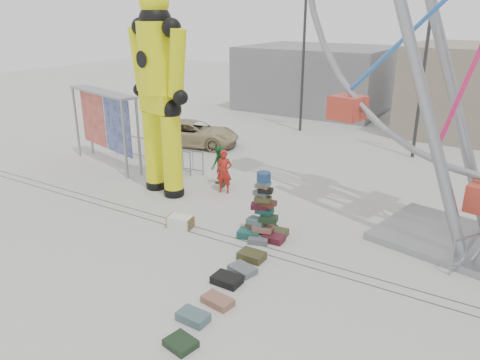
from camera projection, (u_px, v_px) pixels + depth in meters
The scene contains 24 objects.
ground at pixel (211, 249), 14.19m from camera, with size 90.00×90.00×0.00m, color #9E9E99.
track_line_near at pixel (222, 241), 14.66m from camera, with size 40.00×0.04×0.01m, color #47443F.
track_line_far at pixel (229, 236), 14.98m from camera, with size 40.00×0.04×0.01m, color #47443F.
building_left at pixel (317, 78), 33.97m from camera, with size 10.00×8.00×4.40m, color gray.
lamp_post_right at pixel (427, 64), 21.50m from camera, with size 1.41×0.25×8.00m.
lamp_post_left at pixel (305, 54), 26.56m from camera, with size 1.41×0.25×8.00m.
suitcase_tower at pixel (263, 219), 14.76m from camera, with size 1.58×1.39×2.20m.
crash_test_dummy at pixel (159, 87), 17.26m from camera, with size 3.15×1.38×7.88m.
banner_scaffold at pixel (104, 110), 21.05m from camera, with size 4.80×1.99×3.44m.
steamer_trunk at pixel (180, 222), 15.56m from camera, with size 0.83×0.48×0.39m, color silver.
row_case_0 at pixel (252, 256), 13.58m from camera, with size 0.75×0.53×0.23m, color #3F3D1F.
row_case_1 at pixel (242, 269), 12.91m from camera, with size 0.75×0.50×0.17m, color slate.
row_case_2 at pixel (227, 280), 12.39m from camera, with size 0.77×0.54×0.21m, color black.
row_case_3 at pixel (218, 301), 11.52m from camera, with size 0.78×0.46×0.18m, color #915F49.
row_case_4 at pixel (193, 317), 10.89m from camera, with size 0.74×0.47×0.22m, color #496569.
row_case_5 at pixel (181, 343), 10.06m from camera, with size 0.64×0.53×0.17m, color #1A2F1B.
barricade_dummy_a at pixel (131, 146), 22.95m from camera, with size 2.00×0.10×1.10m, color gray, non-canonical shape.
barricade_dummy_b at pixel (175, 159), 20.90m from camera, with size 2.00×0.10×1.10m, color gray, non-canonical shape.
barricade_dummy_c at pixel (183, 160), 20.77m from camera, with size 2.00×0.10×1.10m, color gray, non-canonical shape.
barricade_wheel_front at pixel (478, 250), 13.02m from camera, with size 2.00×0.10×1.10m, color gray, non-canonical shape.
pedestrian_red at pixel (224, 172), 18.33m from camera, with size 0.63×0.42×1.74m, color #A81E18.
pedestrian_green at pixel (220, 167), 18.99m from camera, with size 0.82×0.64×1.68m, color #1A6B34.
pedestrian_black at pixel (167, 162), 19.70m from camera, with size 0.95×0.40×1.63m, color black.
parked_suv at pixel (194, 133), 24.81m from camera, with size 2.21×4.79×1.33m, color tan.
Camera 1 is at (7.40, -10.25, 6.84)m, focal length 35.00 mm.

